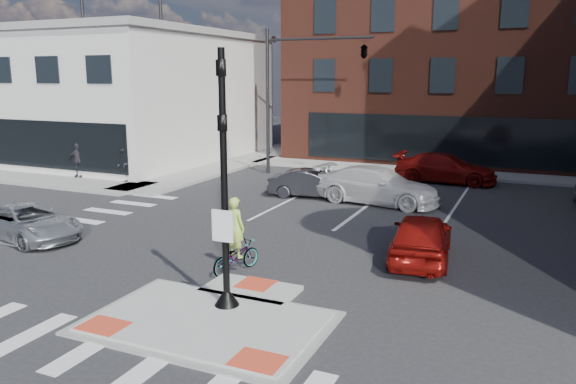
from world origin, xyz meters
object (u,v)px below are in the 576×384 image
at_px(silver_suv, 27,222).
at_px(bg_car_red, 445,168).
at_px(pedestrian_b, 78,160).
at_px(red_sedan, 421,237).
at_px(pedestrian_a, 124,165).
at_px(cyclist, 236,247).
at_px(bg_car_dark, 311,184).
at_px(white_pickup, 378,186).

xyz_separation_m(silver_suv, bg_car_red, (11.39, 16.51, 0.15)).
relative_size(bg_car_red, pedestrian_b, 2.83).
relative_size(red_sedan, pedestrian_a, 2.49).
relative_size(red_sedan, cyclist, 1.96).
xyz_separation_m(bg_car_dark, cyclist, (1.76, -10.20, 0.10)).
xyz_separation_m(red_sedan, bg_car_dark, (-6.35, 7.00, -0.10)).
bearing_deg(bg_car_dark, cyclist, -179.38).
bearing_deg(bg_car_dark, white_pickup, -99.19).
distance_m(pedestrian_a, pedestrian_b, 3.07).
bearing_deg(bg_car_dark, silver_suv, 139.06).
height_order(cyclist, pedestrian_b, cyclist).
distance_m(bg_car_red, pedestrian_a, 16.65).
distance_m(silver_suv, bg_car_red, 20.06).
xyz_separation_m(bg_car_dark, pedestrian_b, (-13.02, -1.00, 0.43)).
xyz_separation_m(silver_suv, pedestrian_a, (-3.60, 9.25, 0.41)).
relative_size(white_pickup, pedestrian_a, 3.18).
bearing_deg(pedestrian_b, pedestrian_a, -14.34).
bearing_deg(bg_car_red, cyclist, 170.94).
bearing_deg(cyclist, bg_car_red, -84.09).
xyz_separation_m(white_pickup, bg_car_red, (1.93, 6.26, -0.04)).
height_order(bg_car_red, pedestrian_b, pedestrian_b).
relative_size(silver_suv, pedestrian_a, 2.52).
relative_size(silver_suv, pedestrian_b, 2.38).
bearing_deg(bg_car_red, pedestrian_b, 114.10).
relative_size(bg_car_dark, cyclist, 1.76).
distance_m(red_sedan, cyclist, 5.60).
xyz_separation_m(white_pickup, cyclist, (-1.35, -10.20, -0.06)).
bearing_deg(pedestrian_b, bg_car_dark, -9.95).
xyz_separation_m(white_pickup, pedestrian_a, (-13.06, -1.00, 0.22)).
distance_m(white_pickup, bg_car_red, 6.55).
bearing_deg(pedestrian_b, white_pickup, -10.79).
xyz_separation_m(silver_suv, white_pickup, (9.46, 10.25, 0.19)).
bearing_deg(pedestrian_a, bg_car_red, 70.36).
bearing_deg(cyclist, pedestrian_b, -14.72).
bearing_deg(red_sedan, pedestrian_a, -26.80).
bearing_deg(bg_car_red, red_sedan, -172.14).
bearing_deg(white_pickup, cyclist, 179.42).
height_order(silver_suv, pedestrian_a, pedestrian_a).
height_order(white_pickup, bg_car_dark, white_pickup).
distance_m(red_sedan, bg_car_red, 13.32).
relative_size(silver_suv, red_sedan, 1.01).
relative_size(silver_suv, bg_car_red, 0.84).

